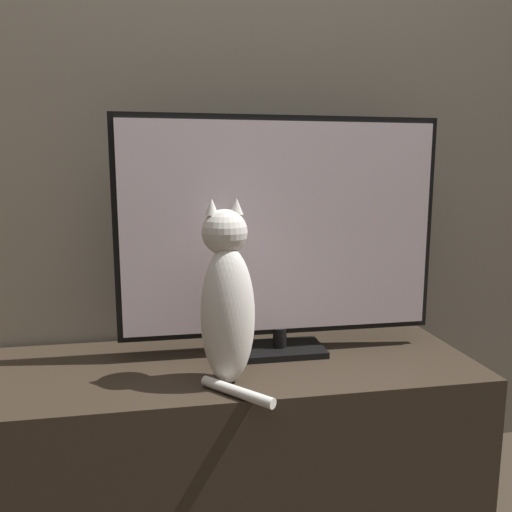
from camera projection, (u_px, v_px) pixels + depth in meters
name	position (u px, v px, depth m)	size (l,w,h in m)	color
wall_back	(213.00, 107.00, 1.69)	(4.80, 0.05, 2.60)	#756B5B
tv_stand	(227.00, 440.00, 1.56)	(1.52, 0.54, 0.51)	#33281E
tv	(280.00, 233.00, 1.55)	(1.01, 0.17, 0.74)	black
cat	(227.00, 301.00, 1.35)	(0.18, 0.29, 0.51)	silver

